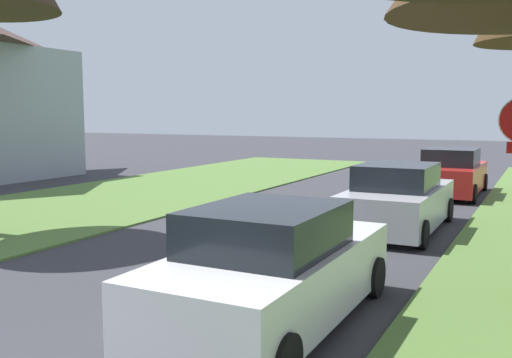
{
  "coord_description": "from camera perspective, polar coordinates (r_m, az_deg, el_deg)",
  "views": [
    {
      "loc": [
        5.25,
        -0.95,
        2.73
      ],
      "look_at": [
        0.81,
        7.72,
        1.6
      ],
      "focal_mm": 39.97,
      "sensor_mm": 36.0,
      "label": 1
    }
  ],
  "objects": [
    {
      "name": "parked_sedan_white",
      "position": [
        7.43,
        1.68,
        -9.04
      ],
      "size": [
        1.94,
        4.4,
        1.57
      ],
      "color": "white",
      "rests_on": "ground"
    },
    {
      "name": "parked_sedan_red",
      "position": [
        20.08,
        18.97,
        0.51
      ],
      "size": [
        1.94,
        4.4,
        1.57
      ],
      "color": "red",
      "rests_on": "ground"
    },
    {
      "name": "parked_sedan_silver",
      "position": [
        13.65,
        14.03,
        -2.04
      ],
      "size": [
        1.94,
        4.4,
        1.57
      ],
      "color": "#BCBCC1",
      "rests_on": "ground"
    }
  ]
}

